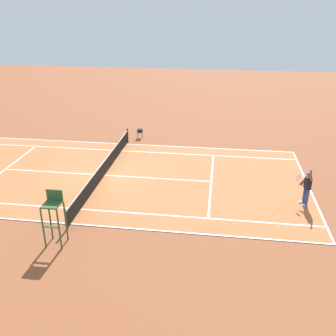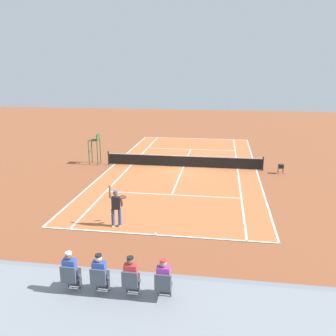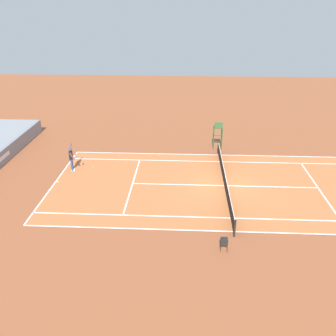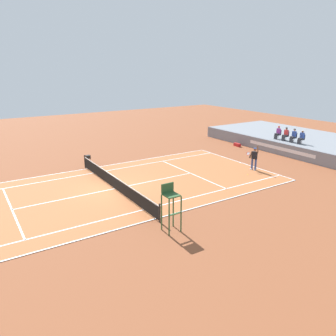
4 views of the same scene
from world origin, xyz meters
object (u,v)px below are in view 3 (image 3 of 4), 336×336
(tennis_player, at_px, (71,158))
(tennis_ball, at_px, (93,166))
(umpire_chair, at_px, (218,131))
(ball_hopper, at_px, (224,241))

(tennis_player, relative_size, tennis_ball, 30.63)
(tennis_ball, height_order, umpire_chair, umpire_chair)
(tennis_player, xyz_separation_m, umpire_chair, (4.99, -11.24, 0.56))
(umpire_chair, bearing_deg, tennis_ball, 113.30)
(tennis_ball, distance_m, ball_hopper, 13.49)
(tennis_ball, xyz_separation_m, ball_hopper, (-9.87, -9.18, 0.54))
(tennis_ball, bearing_deg, ball_hopper, -137.08)
(tennis_player, distance_m, umpire_chair, 12.32)
(tennis_ball, distance_m, umpire_chair, 10.84)
(tennis_player, xyz_separation_m, tennis_ball, (0.75, -1.39, -0.96))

